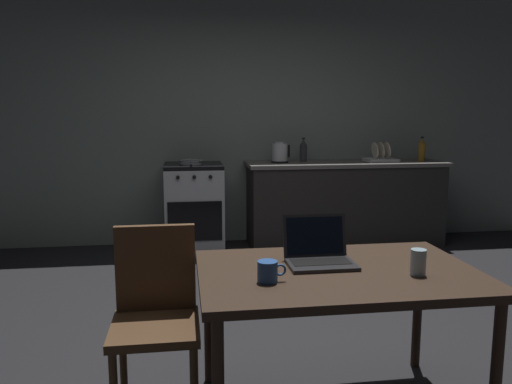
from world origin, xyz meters
The scene contains 14 objects.
ground_plane centered at (0.00, 0.00, 0.00)m, with size 12.00×12.00×0.00m, color black.
back_wall centered at (0.30, 2.59, 1.35)m, with size 6.40×0.10×2.70m, color gray.
kitchen_counter centered at (1.15, 2.24, 0.46)m, with size 2.16×0.64×0.91m.
stove_oven centered at (-0.49, 2.24, 0.46)m, with size 0.60×0.62×0.91m.
dining_table centered at (0.11, -0.85, 0.65)m, with size 1.30×0.86×0.72m.
chair centered at (-0.74, -0.76, 0.53)m, with size 0.40×0.40×0.91m.
laptop centered at (0.05, -0.75, 0.76)m, with size 0.32×0.27×0.22m.
electric_kettle centered at (0.42, 2.24, 1.02)m, with size 0.20×0.18×0.22m.
bottle centered at (2.00, 2.19, 1.04)m, with size 0.08×0.08×0.27m.
frying_pan centered at (-0.52, 2.21, 0.94)m, with size 0.24×0.42×0.05m.
coffee_mug centered at (-0.24, -0.98, 0.76)m, with size 0.13×0.09×0.09m.
drinking_glass centered at (0.44, -0.98, 0.77)m, with size 0.07×0.07×0.12m.
dish_rack centered at (1.55, 2.24, 0.96)m, with size 0.34×0.26×0.21m.
bottle_b centered at (0.70, 2.32, 1.03)m, with size 0.08×0.08×0.26m.
Camera 1 is at (-0.60, -3.06, 1.44)m, focal length 35.62 mm.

